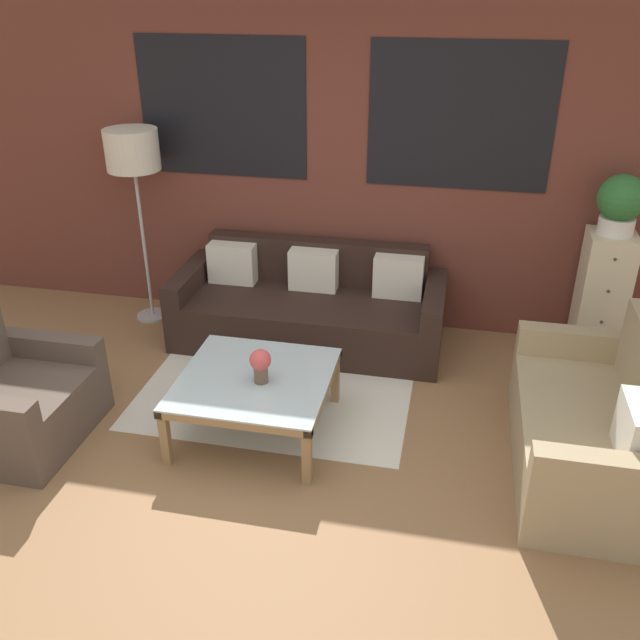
% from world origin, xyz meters
% --- Properties ---
extents(ground_plane, '(16.00, 16.00, 0.00)m').
position_xyz_m(ground_plane, '(0.00, 0.00, 0.00)').
color(ground_plane, '#8E6642').
extents(wall_back_brick, '(8.40, 0.09, 2.80)m').
position_xyz_m(wall_back_brick, '(0.00, 2.44, 1.41)').
color(wall_back_brick, brown).
rests_on(wall_back_brick, ground_plane).
extents(rug, '(1.98, 1.62, 0.00)m').
position_xyz_m(rug, '(-0.20, 1.21, 0.00)').
color(rug, silver).
rests_on(rug, ground_plane).
extents(couch_dark, '(2.20, 0.88, 0.78)m').
position_xyz_m(couch_dark, '(-0.13, 1.95, 0.28)').
color(couch_dark, black).
rests_on(couch_dark, ground_plane).
extents(settee_vintage, '(0.80, 1.53, 0.92)m').
position_xyz_m(settee_vintage, '(1.94, 0.64, 0.31)').
color(settee_vintage, tan).
rests_on(settee_vintage, ground_plane).
extents(armchair_corner, '(0.80, 0.93, 0.84)m').
position_xyz_m(armchair_corner, '(-1.73, 0.23, 0.28)').
color(armchair_corner, brown).
rests_on(armchair_corner, ground_plane).
extents(coffee_table, '(0.98, 0.98, 0.42)m').
position_xyz_m(coffee_table, '(-0.20, 0.62, 0.36)').
color(coffee_table, silver).
rests_on(coffee_table, ground_plane).
extents(floor_lamp, '(0.43, 0.43, 1.67)m').
position_xyz_m(floor_lamp, '(-1.62, 2.07, 1.46)').
color(floor_lamp, '#B2B2B7').
rests_on(floor_lamp, ground_plane).
extents(drawer_cabinet, '(0.35, 0.39, 1.03)m').
position_xyz_m(drawer_cabinet, '(2.16, 2.17, 0.52)').
color(drawer_cabinet, beige).
rests_on(drawer_cabinet, ground_plane).
extents(potted_plant, '(0.35, 0.35, 0.45)m').
position_xyz_m(potted_plant, '(2.16, 2.17, 1.27)').
color(potted_plant, silver).
rests_on(potted_plant, drawer_cabinet).
extents(flower_vase, '(0.14, 0.14, 0.23)m').
position_xyz_m(flower_vase, '(-0.14, 0.58, 0.55)').
color(flower_vase, brown).
rests_on(flower_vase, coffee_table).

